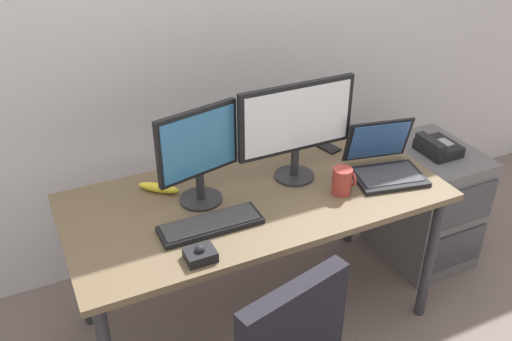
# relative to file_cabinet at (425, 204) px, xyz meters

# --- Properties ---
(ground_plane) EXTENTS (8.00, 8.00, 0.00)m
(ground_plane) POSITION_rel_file_cabinet_xyz_m (-1.06, -0.07, -0.33)
(ground_plane) COLOR #70605B
(desk) EXTENTS (1.62, 0.77, 0.73)m
(desk) POSITION_rel_file_cabinet_xyz_m (-1.06, -0.07, 0.33)
(desk) COLOR brown
(desk) RESTS_ON ground
(file_cabinet) EXTENTS (0.42, 0.53, 0.66)m
(file_cabinet) POSITION_rel_file_cabinet_xyz_m (0.00, 0.00, 0.00)
(file_cabinet) COLOR #5B585C
(file_cabinet) RESTS_ON ground
(desk_phone) EXTENTS (0.17, 0.20, 0.09)m
(desk_phone) POSITION_rel_file_cabinet_xyz_m (-0.01, -0.02, 0.36)
(desk_phone) COLOR black
(desk_phone) RESTS_ON file_cabinet
(monitor_main) EXTENTS (0.54, 0.18, 0.45)m
(monitor_main) POSITION_rel_file_cabinet_xyz_m (-0.84, -0.01, 0.67)
(monitor_main) COLOR #262628
(monitor_main) RESTS_ON desk
(monitor_side) EXTENTS (0.37, 0.18, 0.42)m
(monitor_side) POSITION_rel_file_cabinet_xyz_m (-1.29, -0.01, 0.64)
(monitor_side) COLOR #262628
(monitor_side) RESTS_ON desk
(keyboard) EXTENTS (0.41, 0.14, 0.03)m
(keyboard) POSITION_rel_file_cabinet_xyz_m (-1.32, -0.20, 0.41)
(keyboard) COLOR black
(keyboard) RESTS_ON desk
(laptop) EXTENTS (0.36, 0.34, 0.23)m
(laptop) POSITION_rel_file_cabinet_xyz_m (-0.46, -0.16, 0.45)
(laptop) COLOR black
(laptop) RESTS_ON desk
(trackball_mouse) EXTENTS (0.11, 0.09, 0.07)m
(trackball_mouse) POSITION_rel_file_cabinet_xyz_m (-1.43, -0.37, 0.42)
(trackball_mouse) COLOR black
(trackball_mouse) RESTS_ON desk
(coffee_mug) EXTENTS (0.09, 0.08, 0.12)m
(coffee_mug) POSITION_rel_file_cabinet_xyz_m (-0.72, -0.21, 0.46)
(coffee_mug) COLOR #A0352E
(coffee_mug) RESTS_ON desk
(cell_phone) EXTENTS (0.10, 0.15, 0.01)m
(cell_phone) POSITION_rel_file_cabinet_xyz_m (-0.56, 0.16, 0.41)
(cell_phone) COLOR black
(cell_phone) RESTS_ON desk
(banana) EXTENTS (0.17, 0.16, 0.04)m
(banana) POSITION_rel_file_cabinet_xyz_m (-1.43, 0.13, 0.42)
(banana) COLOR yellow
(banana) RESTS_ON desk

